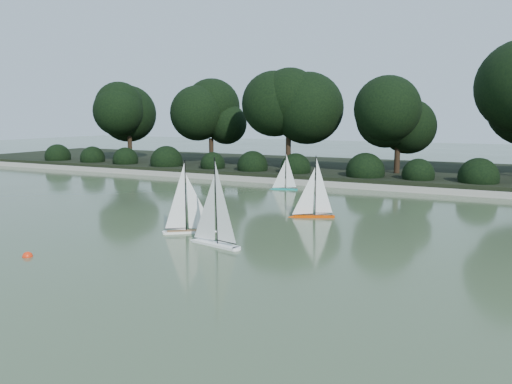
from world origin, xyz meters
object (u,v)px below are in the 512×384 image
sailboat_orange (310,207)px  sailboat_teal (283,183)px  race_buoy (28,257)px  sailboat_white_a (212,230)px  sailboat_white_b (193,221)px

sailboat_orange → sailboat_teal: sailboat_orange is taller
sailboat_orange → race_buoy: bearing=-120.5°
sailboat_white_a → sailboat_teal: (-1.60, 6.91, -0.07)m
race_buoy → sailboat_orange: bearing=59.5°
sailboat_white_a → race_buoy: size_ratio=10.19×
sailboat_orange → race_buoy: (-3.05, -5.18, -0.24)m
sailboat_white_a → sailboat_teal: bearing=103.0°
sailboat_white_b → sailboat_orange: sailboat_white_b is taller
sailboat_white_a → sailboat_orange: size_ratio=1.13×
sailboat_teal → race_buoy: (-0.74, -8.94, -0.20)m
sailboat_teal → sailboat_white_b: bearing=-83.2°
sailboat_white_a → race_buoy: sailboat_white_a is taller
sailboat_white_a → sailboat_orange: 3.23m
sailboat_white_a → sailboat_white_b: 1.06m
sailboat_white_a → race_buoy: bearing=-139.0°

